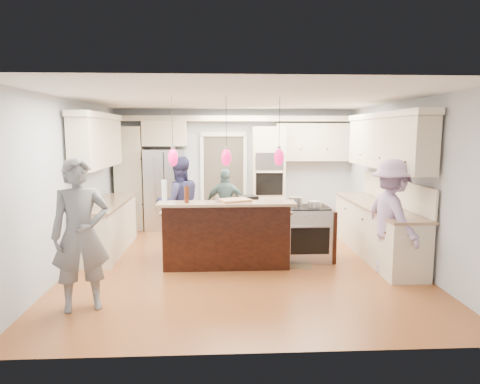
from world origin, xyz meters
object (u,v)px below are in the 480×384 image
object	(u,v)px
person_bar_end	(81,235)
person_far_left	(179,204)
refrigerator	(166,189)
kitchen_island	(226,233)
island_range	(308,233)

from	to	relation	value
person_bar_end	person_far_left	xyz separation A→B (m)	(0.95, 2.65, -0.07)
refrigerator	person_far_left	xyz separation A→B (m)	(0.45, -1.79, -0.03)
kitchen_island	island_range	size ratio (longest dim) A/B	2.28
person_bar_end	kitchen_island	bearing A→B (deg)	27.50
island_range	kitchen_island	bearing A→B (deg)	-176.92
island_range	refrigerator	bearing A→B (deg)	137.41
refrigerator	island_range	bearing A→B (deg)	-42.59
kitchen_island	person_far_left	bearing A→B (deg)	137.62
refrigerator	person_bar_end	xyz separation A→B (m)	(-0.50, -4.44, 0.04)
refrigerator	person_bar_end	distance (m)	4.47
person_bar_end	person_far_left	bearing A→B (deg)	51.67
kitchen_island	person_bar_end	xyz separation A→B (m)	(-1.81, -1.87, 0.46)
island_range	person_far_left	bearing A→B (deg)	162.75
refrigerator	island_range	world-z (taller)	refrigerator
person_far_left	person_bar_end	bearing A→B (deg)	51.13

